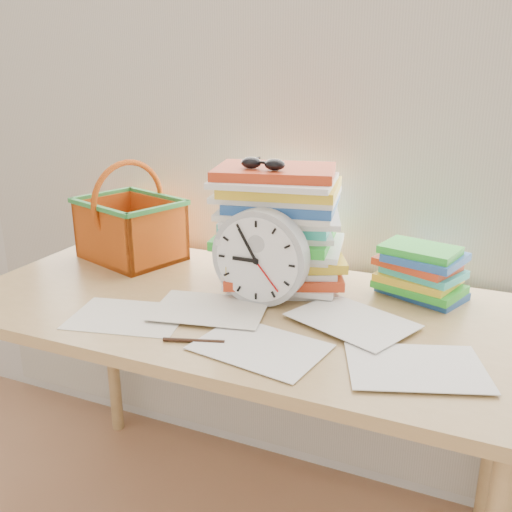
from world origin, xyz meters
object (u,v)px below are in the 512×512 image
at_px(desk, 235,329).
at_px(clock, 260,257).
at_px(paper_stack, 279,228).
at_px(book_stack, 422,271).
at_px(basket, 130,212).

relative_size(desk, clock, 5.74).
bearing_deg(paper_stack, desk, -107.60).
height_order(desk, clock, clock).
relative_size(paper_stack, clock, 1.38).
distance_m(paper_stack, book_stack, 0.39).
bearing_deg(desk, basket, 156.81).
bearing_deg(book_stack, desk, -151.04).
relative_size(clock, basket, 0.82).
relative_size(paper_stack, basket, 1.13).
relative_size(paper_stack, book_stack, 1.44).
xyz_separation_m(desk, clock, (0.06, 0.02, 0.20)).
height_order(desk, book_stack, book_stack).
height_order(clock, book_stack, clock).
height_order(desk, paper_stack, paper_stack).
bearing_deg(clock, paper_stack, 92.62).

